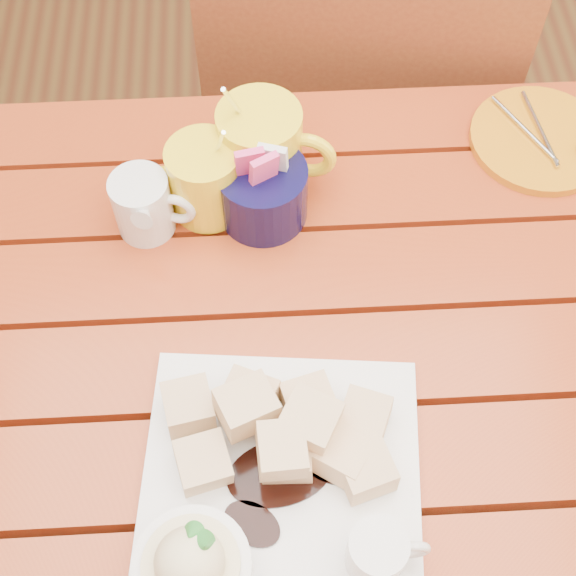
{
  "coord_description": "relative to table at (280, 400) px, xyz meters",
  "views": [
    {
      "loc": [
        -0.01,
        -0.38,
        1.53
      ],
      "look_at": [
        0.01,
        0.05,
        0.82
      ],
      "focal_mm": 50.0,
      "sensor_mm": 36.0,
      "label": 1
    }
  ],
  "objects": [
    {
      "name": "ground",
      "position": [
        0.0,
        -0.0,
        -0.64
      ],
      "size": [
        5.0,
        5.0,
        0.0
      ],
      "primitive_type": "plane",
      "color": "brown",
      "rests_on": "ground"
    },
    {
      "name": "table",
      "position": [
        0.0,
        0.0,
        0.0
      ],
      "size": [
        1.2,
        0.79,
        0.75
      ],
      "color": "maroon",
      "rests_on": "ground"
    },
    {
      "name": "dessert_plate",
      "position": [
        -0.02,
        -0.16,
        0.14
      ],
      "size": [
        0.3,
        0.3,
        0.11
      ],
      "rotation": [
        0.0,
        0.0,
        -0.1
      ],
      "color": "white",
      "rests_on": "table"
    },
    {
      "name": "coffee_mug_left",
      "position": [
        -0.08,
        0.21,
        0.16
      ],
      "size": [
        0.12,
        0.09,
        0.15
      ],
      "rotation": [
        0.0,
        0.0,
        0.08
      ],
      "color": "yellow",
      "rests_on": "table"
    },
    {
      "name": "coffee_mug_right",
      "position": [
        -0.01,
        0.25,
        0.17
      ],
      "size": [
        0.14,
        0.1,
        0.17
      ],
      "rotation": [
        0.0,
        0.0,
        -0.27
      ],
      "color": "yellow",
      "rests_on": "table"
    },
    {
      "name": "cream_pitcher",
      "position": [
        -0.15,
        0.19,
        0.15
      ],
      "size": [
        0.1,
        0.08,
        0.08
      ],
      "rotation": [
        0.0,
        0.0,
        -0.24
      ],
      "color": "white",
      "rests_on": "table"
    },
    {
      "name": "sugar_caddy",
      "position": [
        -0.01,
        0.2,
        0.15
      ],
      "size": [
        0.11,
        0.11,
        0.12
      ],
      "color": "#0D0B33",
      "rests_on": "table"
    },
    {
      "name": "orange_saucer",
      "position": [
        0.35,
        0.29,
        0.11
      ],
      "size": [
        0.18,
        0.18,
        0.02
      ],
      "rotation": [
        0.0,
        0.0,
        0.29
      ],
      "color": "orange",
      "rests_on": "table"
    },
    {
      "name": "chair_far",
      "position": [
        0.15,
        0.59,
        -0.1
      ],
      "size": [
        0.52,
        0.52,
        0.97
      ],
      "rotation": [
        0.0,
        0.0,
        2.99
      ],
      "color": "brown",
      "rests_on": "ground"
    }
  ]
}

